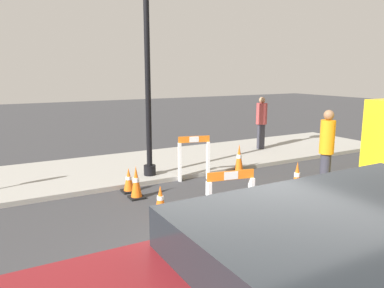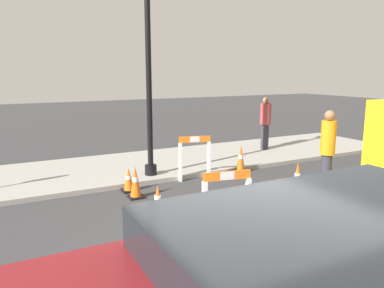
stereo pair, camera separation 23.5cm
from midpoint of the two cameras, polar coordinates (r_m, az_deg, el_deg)
name	(u,v)px [view 2 (the right image)]	position (r m, az deg, el deg)	size (l,w,h in m)	color
ground_plane	(254,288)	(4.89, 10.94, -20.81)	(60.00, 60.00, 0.00)	#38383A
sidewalk_slab	(113,169)	(9.98, -11.30, -3.77)	(18.00, 3.15, 0.11)	#9E9B93
streetlamp_post	(148,24)	(8.85, -5.99, 17.77)	(0.44, 0.44, 5.48)	black
barricade_0	(195,157)	(8.85, 1.18, -2.01)	(0.76, 0.32, 1.07)	white
barricade_1	(227,197)	(6.28, 6.40, -8.03)	(0.84, 0.28, 0.96)	white
traffic_cone_0	(303,200)	(7.08, 17.54, -8.11)	(0.30, 0.30, 0.63)	black
traffic_cone_1	(135,182)	(7.76, -7.75, -5.81)	(0.30, 0.30, 0.68)	black
traffic_cone_2	(129,180)	(8.21, -8.81, -5.44)	(0.30, 0.30, 0.53)	black
traffic_cone_3	(297,178)	(8.34, 16.54, -5.03)	(0.30, 0.30, 0.67)	black
traffic_cone_4	(241,159)	(9.65, 8.13, -2.30)	(0.30, 0.30, 0.74)	black
traffic_cone_5	(158,200)	(6.85, -4.23, -8.58)	(0.30, 0.30, 0.56)	black
person_worker	(327,149)	(8.34, 20.70, -0.69)	(0.41, 0.41, 1.78)	#33333D
person_pedestrian	(265,121)	(12.14, 11.65, 3.38)	(0.36, 0.36, 1.66)	#33333D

